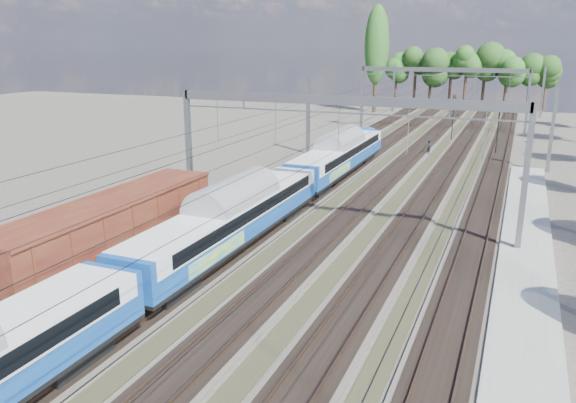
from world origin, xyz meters
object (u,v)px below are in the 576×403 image
at_px(freight_boxcar, 111,230).
at_px(worker, 429,147).
at_px(signal_far, 499,121).
at_px(emu_train, 230,211).
at_px(signal_near, 453,111).

relative_size(freight_boxcar, worker, 9.55).
bearing_deg(freight_boxcar, signal_far, 68.41).
bearing_deg(freight_boxcar, worker, 75.84).
distance_m(emu_train, signal_far, 41.42).
distance_m(worker, signal_far, 8.15).
relative_size(emu_train, worker, 39.07).
relative_size(signal_near, signal_far, 0.97).
height_order(signal_near, signal_far, signal_far).
bearing_deg(signal_far, emu_train, -123.04).
xyz_separation_m(emu_train, signal_far, (13.10, 39.27, 1.24)).
bearing_deg(signal_far, signal_near, 110.52).
height_order(emu_train, signal_near, signal_near).
bearing_deg(freight_boxcar, emu_train, 49.12).
relative_size(freight_boxcar, signal_far, 2.57).
xyz_separation_m(emu_train, freight_boxcar, (-4.50, -5.20, -0.14)).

